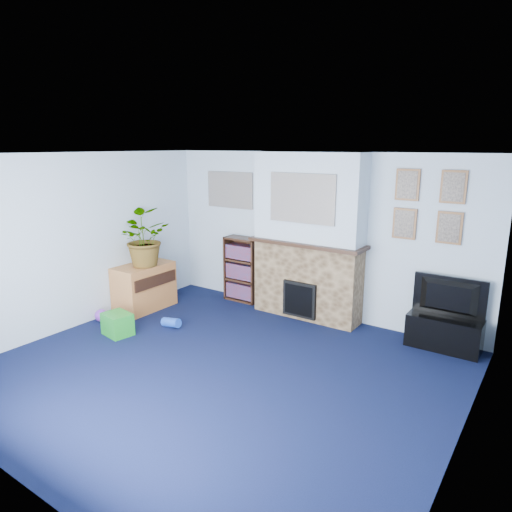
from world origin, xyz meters
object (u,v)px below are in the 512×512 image
Objects in this scene: tv_stand at (444,332)px; television at (448,298)px; bookshelf at (243,271)px; sideboard at (144,287)px.

tv_stand is 1.01× the size of television.
television reaches higher than tv_stand.
television is at bearing 90.00° from tv_stand.
bookshelf reaches higher than tv_stand.
tv_stand is at bearing 14.85° from sideboard.
sideboard is at bearing 14.48° from television.
bookshelf is 1.16× the size of sideboard.
sideboard is at bearing -130.84° from bookshelf.
bookshelf is (-3.16, 0.08, 0.28)m from tv_stand.
tv_stand is 0.97× the size of sideboard.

